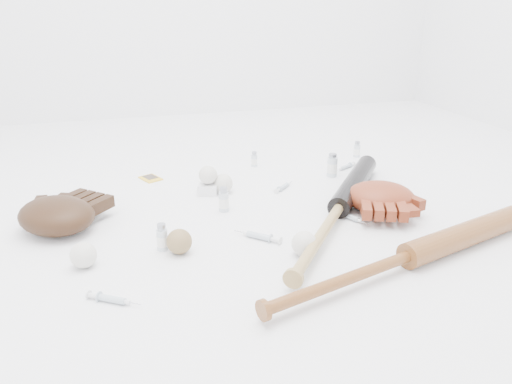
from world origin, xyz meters
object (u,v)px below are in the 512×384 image
object	(u,v)px
bat_wood	(409,256)
pedestal	(209,189)
bat_dark	(339,207)
glove_dark	(57,215)

from	to	relation	value
bat_wood	pedestal	world-z (taller)	bat_wood
bat_dark	bat_wood	xyz separation A→B (m)	(0.04, -0.33, -0.00)
bat_wood	pedestal	size ratio (longest dim) A/B	14.29
glove_dark	pedestal	bearing A→B (deg)	63.00
bat_wood	glove_dark	bearing A→B (deg)	135.03
bat_wood	glove_dark	size ratio (longest dim) A/B	3.36
bat_dark	glove_dark	world-z (taller)	glove_dark
glove_dark	pedestal	xyz separation A→B (m)	(0.49, 0.17, -0.03)
bat_wood	pedestal	xyz separation A→B (m)	(-0.39, 0.65, -0.02)
bat_dark	bat_wood	size ratio (longest dim) A/B	1.03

